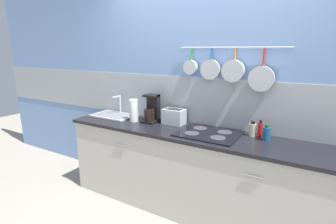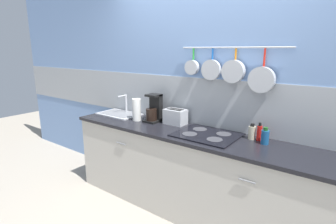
{
  "view_description": "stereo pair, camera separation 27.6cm",
  "coord_description": "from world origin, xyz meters",
  "px_view_note": "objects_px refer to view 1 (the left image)",
  "views": [
    {
      "loc": [
        1.1,
        -2.31,
        1.72
      ],
      "look_at": [
        -0.27,
        0.0,
        1.07
      ],
      "focal_mm": 28.0,
      "sensor_mm": 36.0,
      "label": 1
    },
    {
      "loc": [
        1.33,
        -2.16,
        1.72
      ],
      "look_at": [
        -0.27,
        0.0,
        1.07
      ],
      "focal_mm": 28.0,
      "sensor_mm": 36.0,
      "label": 2
    }
  ],
  "objects_px": {
    "bottle_sesame_oil": "(266,134)",
    "toaster": "(174,116)",
    "bottle_dish_soap": "(260,130)",
    "bottle_hot_sauce": "(253,130)",
    "paper_towel_roll": "(134,110)",
    "coffee_maker": "(152,111)"
  },
  "relations": [
    {
      "from": "bottle_sesame_oil",
      "to": "toaster",
      "type": "bearing_deg",
      "value": 176.97
    },
    {
      "from": "toaster",
      "to": "bottle_dish_soap",
      "type": "distance_m",
      "value": 0.94
    },
    {
      "from": "bottle_hot_sauce",
      "to": "bottle_sesame_oil",
      "type": "relative_size",
      "value": 0.98
    },
    {
      "from": "bottle_hot_sauce",
      "to": "bottle_dish_soap",
      "type": "bearing_deg",
      "value": -0.74
    },
    {
      "from": "paper_towel_roll",
      "to": "coffee_maker",
      "type": "relative_size",
      "value": 0.81
    },
    {
      "from": "toaster",
      "to": "bottle_hot_sauce",
      "type": "distance_m",
      "value": 0.87
    },
    {
      "from": "coffee_maker",
      "to": "bottle_sesame_oil",
      "type": "bearing_deg",
      "value": 0.12
    },
    {
      "from": "paper_towel_roll",
      "to": "bottle_dish_soap",
      "type": "bearing_deg",
      "value": 6.33
    },
    {
      "from": "coffee_maker",
      "to": "bottle_dish_soap",
      "type": "xyz_separation_m",
      "value": [
        1.2,
        0.06,
        -0.06
      ]
    },
    {
      "from": "toaster",
      "to": "bottle_hot_sauce",
      "type": "relative_size",
      "value": 1.72
    },
    {
      "from": "paper_towel_roll",
      "to": "coffee_maker",
      "type": "height_order",
      "value": "coffee_maker"
    },
    {
      "from": "toaster",
      "to": "bottle_dish_soap",
      "type": "relative_size",
      "value": 1.52
    },
    {
      "from": "paper_towel_roll",
      "to": "toaster",
      "type": "height_order",
      "value": "paper_towel_roll"
    },
    {
      "from": "paper_towel_roll",
      "to": "bottle_hot_sauce",
      "type": "bearing_deg",
      "value": 6.7
    },
    {
      "from": "toaster",
      "to": "bottle_hot_sauce",
      "type": "xyz_separation_m",
      "value": [
        0.87,
        0.01,
        -0.02
      ]
    },
    {
      "from": "coffee_maker",
      "to": "paper_towel_roll",
      "type": "bearing_deg",
      "value": -154.93
    },
    {
      "from": "toaster",
      "to": "bottle_dish_soap",
      "type": "bearing_deg",
      "value": 0.52
    },
    {
      "from": "coffee_maker",
      "to": "bottle_hot_sauce",
      "type": "distance_m",
      "value": 1.13
    },
    {
      "from": "bottle_dish_soap",
      "to": "paper_towel_roll",
      "type": "bearing_deg",
      "value": -173.67
    },
    {
      "from": "toaster",
      "to": "coffee_maker",
      "type": "bearing_deg",
      "value": -167.93
    },
    {
      "from": "paper_towel_roll",
      "to": "bottle_sesame_oil",
      "type": "relative_size",
      "value": 1.7
    },
    {
      "from": "bottle_sesame_oil",
      "to": "bottle_hot_sauce",
      "type": "bearing_deg",
      "value": 155.73
    }
  ]
}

